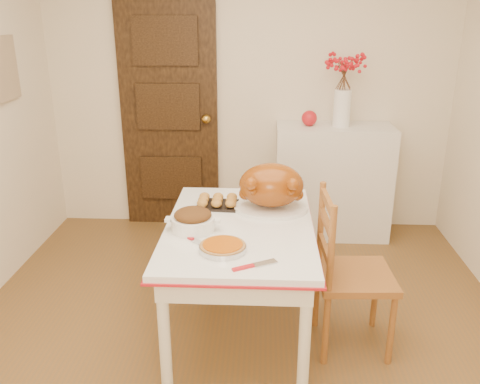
# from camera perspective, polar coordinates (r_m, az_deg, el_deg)

# --- Properties ---
(floor) EXTENTS (3.50, 4.00, 0.00)m
(floor) POSITION_cam_1_polar(r_m,az_deg,el_deg) (3.08, -0.41, -18.29)
(floor) COLOR brown
(floor) RESTS_ON ground
(wall_back) EXTENTS (3.50, 0.00, 2.50)m
(wall_back) POSITION_cam_1_polar(r_m,az_deg,el_deg) (4.46, 1.01, 11.57)
(wall_back) COLOR beige
(wall_back) RESTS_ON ground
(door_back) EXTENTS (0.85, 0.06, 2.06)m
(door_back) POSITION_cam_1_polar(r_m,az_deg,el_deg) (4.54, -7.98, 8.73)
(door_back) COLOR black
(door_back) RESTS_ON ground
(photo_board) EXTENTS (0.03, 0.35, 0.45)m
(photo_board) POSITION_cam_1_polar(r_m,az_deg,el_deg) (4.08, -25.07, 12.50)
(photo_board) COLOR tan
(photo_board) RESTS_ON ground
(sideboard) EXTENTS (0.98, 0.43, 0.98)m
(sideboard) POSITION_cam_1_polar(r_m,az_deg,el_deg) (4.46, 10.34, 1.18)
(sideboard) COLOR silver
(sideboard) RESTS_ON floor
(kitchen_table) EXTENTS (0.85, 1.25, 0.75)m
(kitchen_table) POSITION_cam_1_polar(r_m,az_deg,el_deg) (3.06, -0.05, -10.11)
(kitchen_table) COLOR white
(kitchen_table) RESTS_ON floor
(chair_oak) EXTENTS (0.45, 0.45, 0.97)m
(chair_oak) POSITION_cam_1_polar(r_m,az_deg,el_deg) (3.01, 12.87, -8.81)
(chair_oak) COLOR brown
(chair_oak) RESTS_ON floor
(berry_vase) EXTENTS (0.32, 0.32, 0.63)m
(berry_vase) POSITION_cam_1_polar(r_m,az_deg,el_deg) (4.28, 11.58, 11.39)
(berry_vase) COLOR white
(berry_vase) RESTS_ON sideboard
(apple) EXTENTS (0.13, 0.13, 0.13)m
(apple) POSITION_cam_1_polar(r_m,az_deg,el_deg) (4.29, 7.82, 8.25)
(apple) COLOR red
(apple) RESTS_ON sideboard
(turkey_platter) EXTENTS (0.54, 0.47, 0.29)m
(turkey_platter) POSITION_cam_1_polar(r_m,az_deg,el_deg) (3.05, 3.55, 0.50)
(turkey_platter) COLOR #873607
(turkey_platter) RESTS_ON kitchen_table
(pumpkin_pie) EXTENTS (0.25, 0.25, 0.05)m
(pumpkin_pie) POSITION_cam_1_polar(r_m,az_deg,el_deg) (2.58, -1.96, -6.13)
(pumpkin_pie) COLOR #AE4C04
(pumpkin_pie) RESTS_ON kitchen_table
(stuffing_dish) EXTENTS (0.31, 0.25, 0.12)m
(stuffing_dish) POSITION_cam_1_polar(r_m,az_deg,el_deg) (2.81, -5.32, -3.17)
(stuffing_dish) COLOR brown
(stuffing_dish) RESTS_ON kitchen_table
(rolls_tray) EXTENTS (0.26, 0.21, 0.07)m
(rolls_tray) POSITION_cam_1_polar(r_m,az_deg,el_deg) (3.14, -2.56, -1.04)
(rolls_tray) COLOR #B97629
(rolls_tray) RESTS_ON kitchen_table
(pie_server) EXTENTS (0.24, 0.17, 0.01)m
(pie_server) POSITION_cam_1_polar(r_m,az_deg,el_deg) (2.44, 1.66, -8.22)
(pie_server) COLOR silver
(pie_server) RESTS_ON kitchen_table
(carving_knife) EXTENTS (0.22, 0.19, 0.01)m
(carving_knife) POSITION_cam_1_polar(r_m,az_deg,el_deg) (2.68, -4.82, -5.55)
(carving_knife) COLOR silver
(carving_knife) RESTS_ON kitchen_table
(drinking_glass) EXTENTS (0.08, 0.08, 0.11)m
(drinking_glass) POSITION_cam_1_polar(r_m,az_deg,el_deg) (3.28, 1.87, 0.24)
(drinking_glass) COLOR white
(drinking_glass) RESTS_ON kitchen_table
(shaker_pair) EXTENTS (0.09, 0.06, 0.09)m
(shaker_pair) POSITION_cam_1_polar(r_m,az_deg,el_deg) (3.32, 5.90, 0.28)
(shaker_pair) COLOR white
(shaker_pair) RESTS_ON kitchen_table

